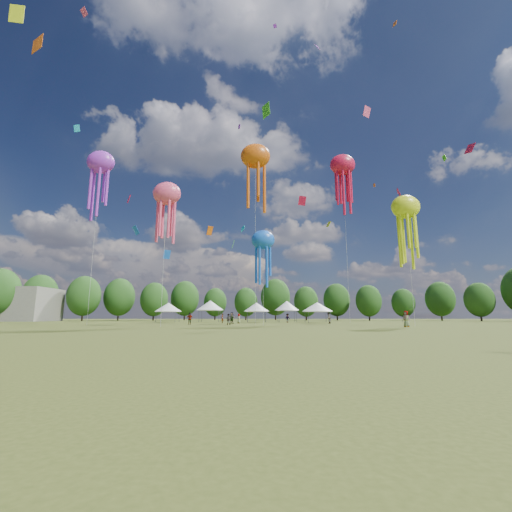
{
  "coord_description": "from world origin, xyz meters",
  "views": [
    {
      "loc": [
        -2.71,
        -11.86,
        1.2
      ],
      "look_at": [
        -2.41,
        15.0,
        6.0
      ],
      "focal_mm": 23.7,
      "sensor_mm": 36.0,
      "label": 1
    }
  ],
  "objects": [
    {
      "name": "ground",
      "position": [
        0.0,
        0.0,
        0.0
      ],
      "size": [
        300.0,
        300.0,
        0.0
      ],
      "primitive_type": "plane",
      "color": "#384416",
      "rests_on": "ground"
    },
    {
      "name": "spectator_near",
      "position": [
        -6.04,
        35.77,
        0.76
      ],
      "size": [
        0.78,
        0.62,
        1.53
      ],
      "primitive_type": "imported",
      "rotation": [
        0.0,
        0.0,
        3.08
      ],
      "color": "gray",
      "rests_on": "ground"
    },
    {
      "name": "spectators_far",
      "position": [
        0.73,
        44.37,
        0.89
      ],
      "size": [
        27.85,
        29.85,
        1.85
      ],
      "color": "gray",
      "rests_on": "ground"
    },
    {
      "name": "festival_tents",
      "position": [
        -4.13,
        56.64,
        3.13
      ],
      "size": [
        35.1,
        12.46,
        4.43
      ],
      "color": "#47474C",
      "rests_on": "ground"
    },
    {
      "name": "show_kites",
      "position": [
        -0.17,
        38.1,
        21.11
      ],
      "size": [
        46.72,
        23.91,
        32.04
      ],
      "color": "#FA4973",
      "rests_on": "ground"
    },
    {
      "name": "small_kites",
      "position": [
        -1.42,
        42.49,
        30.9
      ],
      "size": [
        65.69,
        58.88,
        46.25
      ],
      "color": "#FA4973",
      "rests_on": "ground"
    },
    {
      "name": "treeline",
      "position": [
        -3.87,
        62.51,
        6.54
      ],
      "size": [
        201.57,
        95.24,
        13.43
      ],
      "color": "#38281C",
      "rests_on": "ground"
    }
  ]
}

